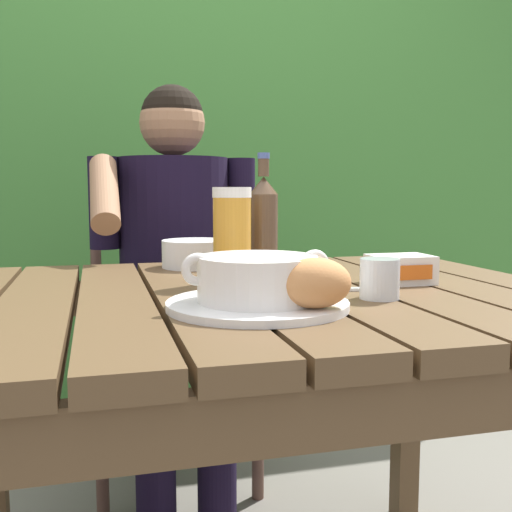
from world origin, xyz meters
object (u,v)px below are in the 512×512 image
soup_bowl (257,277)px  butter_tub (401,269)px  diner_bowl (195,254)px  chair_near_diner (169,324)px  table_knife (318,289)px  water_glass_small (380,279)px  bread_roll (315,283)px  person_eating (175,260)px  serving_plate (257,304)px  beer_bottle (264,226)px  beer_glass (232,235)px

soup_bowl → butter_tub: 0.37m
butter_tub → diner_bowl: bearing=135.1°
chair_near_diner → table_knife: (0.16, -0.94, 0.26)m
water_glass_small → butter_tub: water_glass_small is taller
bread_roll → water_glass_small: 0.19m
person_eating → serving_plate: person_eating is taller
chair_near_diner → person_eating: (-0.00, -0.20, 0.24)m
beer_bottle → diner_bowl: size_ratio=1.65×
chair_near_diner → beer_glass: (0.03, -0.80, 0.35)m
soup_bowl → bread_roll: soup_bowl is taller
bread_roll → butter_tub: (0.27, 0.24, -0.02)m
table_knife → serving_plate: bearing=-140.0°
beer_bottle → person_eating: bearing=101.5°
water_glass_small → bread_roll: bearing=-146.1°
beer_bottle → table_knife: 0.22m
soup_bowl → water_glass_small: bearing=6.8°
beer_glass → beer_bottle: 0.09m
beer_bottle → table_knife: size_ratio=1.73×
chair_near_diner → diner_bowl: size_ratio=6.39×
bread_roll → beer_bottle: 0.39m
soup_bowl → beer_glass: bearing=86.1°
beer_glass → table_knife: size_ratio=1.26×
serving_plate → beer_glass: 0.27m
bread_roll → diner_bowl: 0.59m
person_eating → bread_roll: bearing=-84.9°
serving_plate → water_glass_small: bearing=6.8°
person_eating → serving_plate: 0.86m
beer_bottle → beer_glass: bearing=-147.3°
butter_tub → water_glass_small: bearing=-129.8°
soup_bowl → water_glass_small: 0.22m
soup_bowl → table_knife: size_ratio=1.59×
person_eating → water_glass_small: person_eating is taller
serving_plate → table_knife: bearing=40.0°
person_eating → diner_bowl: (0.00, -0.35, 0.06)m
serving_plate → diner_bowl: 0.51m
bread_roll → diner_bowl: bearing=97.8°
soup_bowl → beer_bottle: bearing=72.7°
beer_bottle → table_knife: beer_bottle is taller
beer_bottle → water_glass_small: beer_bottle is taller
beer_glass → butter_tub: size_ratio=1.59×
person_eating → bread_roll: 0.94m
chair_near_diner → soup_bowl: 1.10m
diner_bowl → bread_roll: bearing=-82.2°
bread_roll → butter_tub: size_ratio=0.96×
person_eating → butter_tub: 0.78m
soup_bowl → person_eating: bearing=91.2°
beer_bottle → butter_tub: 0.29m
bread_roll → butter_tub: 0.36m
chair_near_diner → bread_roll: (0.08, -1.14, 0.31)m
person_eating → serving_plate: (0.02, -0.86, 0.03)m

